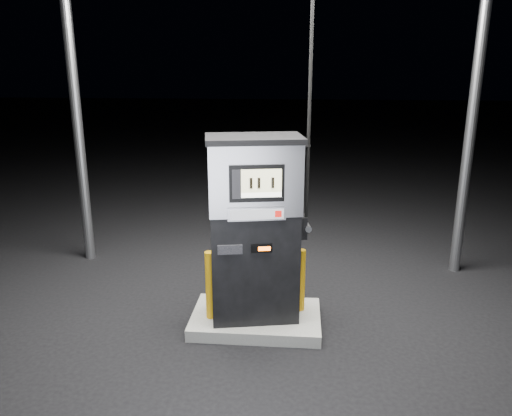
{
  "coord_description": "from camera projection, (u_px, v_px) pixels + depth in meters",
  "views": [
    {
      "loc": [
        0.49,
        -5.61,
        3.19
      ],
      "look_at": [
        -0.0,
        0.0,
        1.53
      ],
      "focal_mm": 35.0,
      "sensor_mm": 36.0,
      "label": 1
    }
  ],
  "objects": [
    {
      "name": "ground",
      "position": [
        256.0,
        324.0,
        6.3
      ],
      "size": [
        80.0,
        80.0,
        0.0
      ],
      "primitive_type": "plane",
      "color": "black",
      "rests_on": "ground"
    },
    {
      "name": "bollard_right",
      "position": [
        301.0,
        280.0,
        6.26
      ],
      "size": [
        0.14,
        0.14,
        0.81
      ],
      "primitive_type": "cylinder",
      "rotation": [
        0.0,
        0.0,
        0.38
      ],
      "color": "#D6960B",
      "rests_on": "pump_island"
    },
    {
      "name": "bollard_left",
      "position": [
        210.0,
        285.0,
        6.06
      ],
      "size": [
        0.12,
        0.12,
        0.86
      ],
      "primitive_type": "cylinder",
      "rotation": [
        0.0,
        0.0,
        0.02
      ],
      "color": "#D6960B",
      "rests_on": "pump_island"
    },
    {
      "name": "pump_island",
      "position": [
        256.0,
        319.0,
        6.28
      ],
      "size": [
        1.6,
        1.0,
        0.15
      ],
      "primitive_type": "cube",
      "color": "#5E5E5A",
      "rests_on": "ground"
    },
    {
      "name": "fuel_dispenser",
      "position": [
        255.0,
        228.0,
        5.92
      ],
      "size": [
        1.29,
        0.86,
        4.64
      ],
      "rotation": [
        0.0,
        0.0,
        0.19
      ],
      "color": "black",
      "rests_on": "pump_island"
    }
  ]
}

